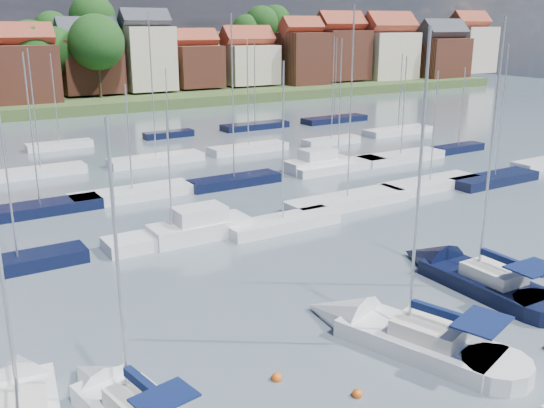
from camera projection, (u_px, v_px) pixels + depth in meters
ground at (163, 171)px, 61.11m from camera, size 260.00×260.00×0.00m
sailboat_left at (124, 407)px, 22.86m from camera, size 3.92×9.27×12.36m
sailboat_centre at (392, 333)px, 28.40m from camera, size 6.32×11.75×15.47m
sailboat_navy at (465, 276)px, 34.90m from camera, size 3.15×11.53×15.93m
buoy_c at (357, 396)px, 24.18m from camera, size 0.43×0.43×0.43m
buoy_e at (458, 263)px, 37.66m from camera, size 0.53×0.53×0.53m
buoy_g at (277, 380)px, 25.29m from camera, size 0.46×0.46×0.46m
marina_field at (201, 175)px, 58.00m from camera, size 79.62×41.41×15.93m
far_shore_town at (15, 69)px, 136.41m from camera, size 212.46×90.00×22.27m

